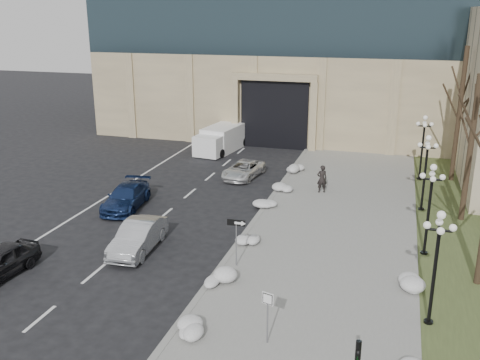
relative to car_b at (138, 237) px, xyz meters
The scene contains 24 objects.
sidewalk 10.51m from the car_b, 29.09° to the left, with size 9.00×40.00×0.12m, color gray.
curb 6.94m from the car_b, 47.56° to the left, with size 0.30×40.00×0.14m, color gray.
grass_strip 16.48m from the car_b, 18.03° to the left, with size 4.00×40.00×0.10m, color #3D4A25.
car_b is the anchor object (origin of this frame).
car_c 6.52m from the car_b, 123.37° to the left, with size 1.99×4.89×1.42m, color navy.
car_d 13.70m from the car_b, 83.31° to the left, with size 2.03×4.40×1.22m, color white.
car_e 20.74m from the car_b, 100.00° to the left, with size 1.59×3.95×1.35m, color #2A2A2E.
pedestrian 13.86m from the car_b, 56.62° to the left, with size 0.68×0.45×1.87m, color black.
box_truck 20.98m from the car_b, 96.75° to the left, with size 3.18×6.96×2.13m.
one_way_sign 5.65m from the car_b, ahead, with size 0.91×0.25×2.45m.
keep_sign 10.24m from the car_b, 36.05° to the right, with size 0.45×0.17×2.16m.
snow_clump_b 8.17m from the car_b, 50.07° to the right, with size 1.10×1.60×0.36m, color silver.
snow_clump_c 5.76m from the car_b, 24.46° to the right, with size 1.10×1.60×0.36m, color silver.
snow_clump_d 5.79m from the car_b, 24.73° to the left, with size 1.10×1.60×0.36m, color silver.
snow_clump_e 8.80m from the car_b, 56.70° to the left, with size 1.10×1.60×0.36m, color silver.
snow_clump_f 12.48m from the car_b, 65.31° to the left, with size 1.10×1.60×0.36m, color silver.
snow_clump_g 16.54m from the car_b, 72.27° to the left, with size 1.10×1.60×0.36m, color silver.
snow_clump_i 13.24m from the car_b, ahead, with size 1.10×1.60×0.36m, color silver.
lamppost_a 14.45m from the car_b, 11.75° to the right, with size 1.18×1.18×4.76m.
lamppost_b 14.60m from the car_b, 14.45° to the left, with size 1.18×1.18×4.76m.
lamppost_c 17.38m from the car_b, 35.87° to the left, with size 1.18×1.18×4.76m.
lamppost_d 21.81m from the car_b, 49.93° to the left, with size 1.18×1.18×4.76m.
tree_mid 19.14m from the car_b, 29.37° to the left, with size 3.20×3.20×8.50m.
tree_far 24.14m from the car_b, 46.61° to the left, with size 3.20×3.20×9.50m.
Camera 1 is at (6.49, -13.51, 11.69)m, focal length 40.00 mm.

